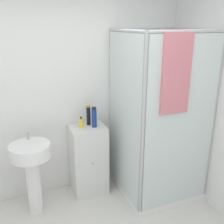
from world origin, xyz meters
The scene contains 7 objects.
wall_back centered at (0.00, 1.70, 1.25)m, with size 6.40×0.06×2.50m, color white.
shower_enclosure centered at (1.13, 1.11, 0.57)m, with size 0.94×0.97×2.08m.
vanity_cabinet centered at (0.36, 1.48, 0.46)m, with size 0.44×0.40×0.92m.
sink centered at (-0.35, 1.32, 0.63)m, with size 0.45×0.45×1.00m.
soap_dispenser centered at (0.28, 1.48, 0.98)m, with size 0.05×0.05×0.15m.
shampoo_bottle_tall_black centered at (0.40, 1.54, 1.04)m, with size 0.05×0.05×0.26m.
shampoo_bottle_blue centered at (0.44, 1.44, 1.04)m, with size 0.06×0.06×0.26m.
Camera 1 is at (-0.46, -1.45, 2.14)m, focal length 42.00 mm.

